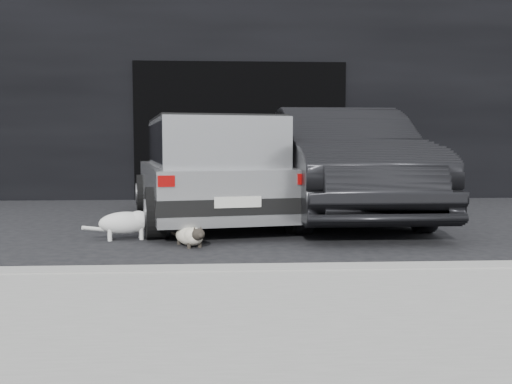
{
  "coord_description": "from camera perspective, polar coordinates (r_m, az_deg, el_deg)",
  "views": [
    {
      "loc": [
        0.68,
        -6.87,
        1.05
      ],
      "look_at": [
        1.03,
        -0.69,
        0.53
      ],
      "focal_mm": 40.0,
      "sensor_mm": 36.0,
      "label": 1
    }
  ],
  "objects": [
    {
      "name": "second_car",
      "position": [
        8.17,
        8.38,
        2.89
      ],
      "size": [
        1.72,
        4.8,
        1.58
      ],
      "primitive_type": "imported",
      "rotation": [
        0.0,
        0.0,
        0.01
      ],
      "color": "black",
      "rests_on": "ground"
    },
    {
      "name": "ground",
      "position": [
        6.98,
        -8.82,
        -3.92
      ],
      "size": [
        80.0,
        80.0,
        0.0
      ],
      "primitive_type": "plane",
      "color": "black",
      "rests_on": "ground"
    },
    {
      "name": "cat_white",
      "position": [
        6.48,
        -12.58,
        -2.92
      ],
      "size": [
        0.83,
        0.4,
        0.4
      ],
      "rotation": [
        0.0,
        0.0,
        -1.36
      ],
      "color": "silver",
      "rests_on": "ground"
    },
    {
      "name": "silver_hatchback",
      "position": [
        7.74,
        -4.62,
        2.66
      ],
      "size": [
        2.42,
        4.05,
        1.4
      ],
      "rotation": [
        0.0,
        0.0,
        0.18
      ],
      "color": "#A8AAAD",
      "rests_on": "ground"
    },
    {
      "name": "building_facade",
      "position": [
        12.96,
        -1.86,
        11.2
      ],
      "size": [
        34.0,
        4.0,
        5.0
      ],
      "primitive_type": "cube",
      "color": "black",
      "rests_on": "ground"
    },
    {
      "name": "cat_siamese",
      "position": [
        5.92,
        -6.55,
        -4.4
      ],
      "size": [
        0.43,
        0.63,
        0.24
      ],
      "rotation": [
        0.0,
        0.0,
        3.6
      ],
      "color": "beige",
      "rests_on": "ground"
    },
    {
      "name": "sidewalk",
      "position": [
        3.24,
        2.66,
        -13.09
      ],
      "size": [
        18.0,
        2.2,
        0.11
      ],
      "primitive_type": "cube",
      "color": "gray",
      "rests_on": "ground"
    },
    {
      "name": "curb",
      "position": [
        4.4,
        1.03,
        -8.24
      ],
      "size": [
        18.0,
        0.25,
        0.12
      ],
      "primitive_type": "cube",
      "color": "gray",
      "rests_on": "ground"
    },
    {
      "name": "garage_opening",
      "position": [
        10.87,
        -1.58,
        6.1
      ],
      "size": [
        4.0,
        0.1,
        2.6
      ],
      "primitive_type": "cube",
      "color": "black",
      "rests_on": "ground"
    }
  ]
}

